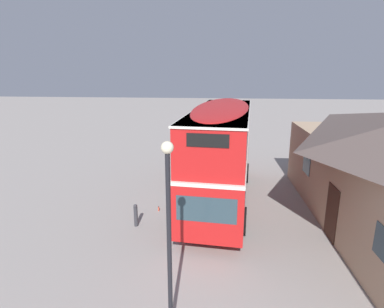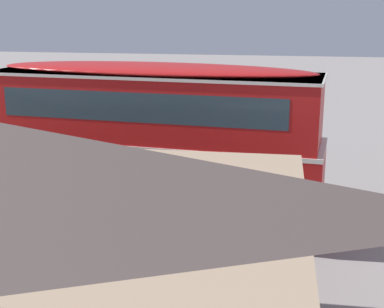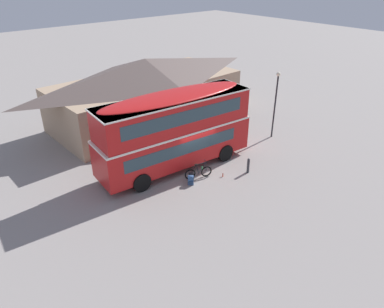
{
  "view_description": "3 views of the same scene",
  "coord_description": "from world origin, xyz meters",
  "views": [
    {
      "loc": [
        13.77,
        0.63,
        6.26
      ],
      "look_at": [
        -1.09,
        -0.77,
        2.28
      ],
      "focal_mm": 29.45,
      "sensor_mm": 36.0,
      "label": 1
    },
    {
      "loc": [
        -4.63,
        15.9,
        6.31
      ],
      "look_at": [
        -1.46,
        -1.54,
        1.61
      ],
      "focal_mm": 51.93,
      "sensor_mm": 36.0,
      "label": 2
    },
    {
      "loc": [
        -12.62,
        -14.82,
        11.3
      ],
      "look_at": [
        -0.85,
        -1.09,
        1.63
      ],
      "focal_mm": 33.5,
      "sensor_mm": 36.0,
      "label": 3
    }
  ],
  "objects": [
    {
      "name": "ground_plane",
      "position": [
        0.0,
        0.0,
        0.0
      ],
      "size": [
        120.0,
        120.0,
        0.0
      ],
      "primitive_type": "plane",
      "color": "gray"
    },
    {
      "name": "double_decker_bus",
      "position": [
        -0.71,
        0.64,
        2.64
      ],
      "size": [
        9.97,
        3.4,
        4.79
      ],
      "color": "black",
      "rests_on": "ground"
    },
    {
      "name": "touring_bicycle",
      "position": [
        -0.59,
        -1.28,
        0.37
      ],
      "size": [
        1.61,
        0.73,
        1.05
      ],
      "color": "black",
      "rests_on": "ground"
    },
    {
      "name": "backpack_on_ground",
      "position": [
        -1.32,
        -1.53,
        0.3
      ],
      "size": [
        0.41,
        0.4,
        0.58
      ],
      "color": "#2D4C7A",
      "rests_on": "ground"
    },
    {
      "name": "water_bottle_red_squeeze",
      "position": [
        0.67,
        -2.14,
        0.11
      ],
      "size": [
        0.06,
        0.06,
        0.23
      ],
      "color": "#D84C33",
      "rests_on": "ground"
    },
    {
      "name": "pub_building",
      "position": [
        2.36,
        8.14,
        2.52
      ],
      "size": [
        15.16,
        7.27,
        4.94
      ],
      "color": "tan",
      "rests_on": "ground"
    },
    {
      "name": "street_lamp",
      "position": [
        7.37,
        -0.5,
        2.96
      ],
      "size": [
        0.28,
        0.28,
        4.81
      ],
      "color": "black",
      "rests_on": "ground"
    },
    {
      "name": "kerb_bollard",
      "position": [
        2.18,
        -2.79,
        0.5
      ],
      "size": [
        0.16,
        0.16,
        0.97
      ],
      "color": "#333338",
      "rests_on": "ground"
    }
  ]
}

